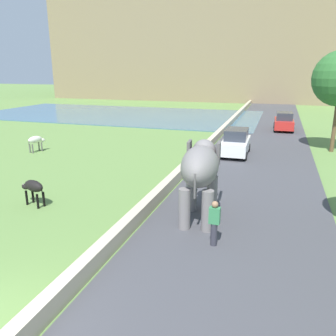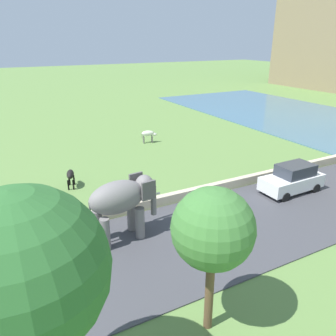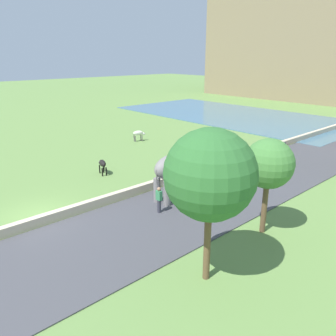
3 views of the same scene
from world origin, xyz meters
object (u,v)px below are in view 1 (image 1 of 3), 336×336
car_red (284,121)px  cow_black (33,187)px  elephant (200,169)px  car_white (236,142)px  person_beside_elephant (214,223)px  cow_white (36,140)px

car_red → cow_black: car_red is taller
elephant → car_red: elephant is taller
car_white → cow_black: bearing=-121.2°
elephant → person_beside_elephant: elephant is taller
car_red → cow_white: size_ratio=2.84×
cow_white → person_beside_elephant: bearing=-33.4°
car_white → cow_white: 14.12m
cow_black → elephant: bearing=6.8°
cow_white → car_red: bearing=40.9°
elephant → car_red: (3.17, 22.23, -1.14)m
elephant → cow_black: 7.29m
person_beside_elephant → cow_black: size_ratio=1.15×
elephant → cow_black: (-7.14, -0.85, -1.20)m
elephant → car_white: 11.05m
elephant → cow_white: (-13.68, 7.61, -1.20)m
person_beside_elephant → car_red: 24.39m
elephant → cow_white: 15.70m
person_beside_elephant → car_white: 13.08m
elephant → cow_black: elephant is taller
car_white → cow_white: car_white is taller
elephant → car_white: (0.02, 10.99, -1.14)m
car_white → cow_white: size_ratio=2.82×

